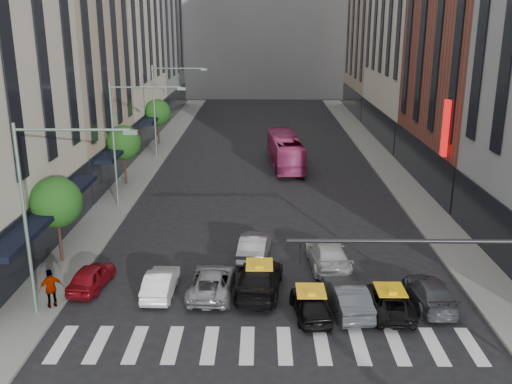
{
  "coord_description": "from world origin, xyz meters",
  "views": [
    {
      "loc": [
        -0.4,
        -19.95,
        13.35
      ],
      "look_at": [
        -0.71,
        10.93,
        4.0
      ],
      "focal_mm": 40.0,
      "sensor_mm": 36.0,
      "label": 1
    }
  ],
  "objects_px": {
    "taxi_left": "(259,279)",
    "pedestrian_far": "(51,288)",
    "streetlamp_near": "(44,196)",
    "car_white_front": "(161,282)",
    "streetlamp_mid": "(126,129)",
    "taxi_center": "(310,304)",
    "bus": "(285,151)",
    "car_red": "(91,276)",
    "streetlamp_far": "(163,99)"
  },
  "relations": [
    {
      "from": "car_red",
      "to": "streetlamp_near",
      "type": "bearing_deg",
      "value": 80.14
    },
    {
      "from": "streetlamp_mid",
      "to": "taxi_left",
      "type": "bearing_deg",
      "value": -54.85
    },
    {
      "from": "streetlamp_far",
      "to": "taxi_center",
      "type": "height_order",
      "value": "streetlamp_far"
    },
    {
      "from": "streetlamp_far",
      "to": "taxi_left",
      "type": "relative_size",
      "value": 1.71
    },
    {
      "from": "streetlamp_far",
      "to": "bus",
      "type": "height_order",
      "value": "streetlamp_far"
    },
    {
      "from": "streetlamp_mid",
      "to": "bus",
      "type": "height_order",
      "value": "streetlamp_mid"
    },
    {
      "from": "streetlamp_far",
      "to": "pedestrian_far",
      "type": "xyz_separation_m",
      "value": [
        -0.36,
        -31.45,
        -4.79
      ]
    },
    {
      "from": "streetlamp_mid",
      "to": "taxi_left",
      "type": "relative_size",
      "value": 1.71
    },
    {
      "from": "streetlamp_mid",
      "to": "bus",
      "type": "relative_size",
      "value": 0.83
    },
    {
      "from": "streetlamp_far",
      "to": "bus",
      "type": "bearing_deg",
      "value": -16.03
    },
    {
      "from": "taxi_left",
      "to": "streetlamp_far",
      "type": "bearing_deg",
      "value": -66.05
    },
    {
      "from": "streetlamp_mid",
      "to": "pedestrian_far",
      "type": "height_order",
      "value": "streetlamp_mid"
    },
    {
      "from": "streetlamp_near",
      "to": "streetlamp_far",
      "type": "distance_m",
      "value": 32.0
    },
    {
      "from": "car_red",
      "to": "streetlamp_mid",
      "type": "bearing_deg",
      "value": -79.89
    },
    {
      "from": "streetlamp_mid",
      "to": "pedestrian_far",
      "type": "distance_m",
      "value": 16.18
    },
    {
      "from": "taxi_left",
      "to": "taxi_center",
      "type": "bearing_deg",
      "value": 140.86
    },
    {
      "from": "car_red",
      "to": "taxi_center",
      "type": "distance_m",
      "value": 11.46
    },
    {
      "from": "streetlamp_near",
      "to": "pedestrian_far",
      "type": "distance_m",
      "value": 4.83
    },
    {
      "from": "car_red",
      "to": "taxi_center",
      "type": "xyz_separation_m",
      "value": [
        11.1,
        -2.86,
        0.0
      ]
    },
    {
      "from": "streetlamp_far",
      "to": "streetlamp_near",
      "type": "bearing_deg",
      "value": -90.0
    },
    {
      "from": "taxi_center",
      "to": "bus",
      "type": "height_order",
      "value": "bus"
    },
    {
      "from": "taxi_left",
      "to": "pedestrian_far",
      "type": "relative_size",
      "value": 2.72
    },
    {
      "from": "streetlamp_mid",
      "to": "streetlamp_near",
      "type": "bearing_deg",
      "value": -90.0
    },
    {
      "from": "car_white_front",
      "to": "pedestrian_far",
      "type": "relative_size",
      "value": 2.02
    },
    {
      "from": "streetlamp_near",
      "to": "bus",
      "type": "xyz_separation_m",
      "value": [
        11.88,
        28.59,
        -4.4
      ]
    },
    {
      "from": "taxi_center",
      "to": "pedestrian_far",
      "type": "height_order",
      "value": "pedestrian_far"
    },
    {
      "from": "taxi_left",
      "to": "car_red",
      "type": "bearing_deg",
      "value": 3.11
    },
    {
      "from": "pedestrian_far",
      "to": "streetlamp_far",
      "type": "bearing_deg",
      "value": -121.81
    },
    {
      "from": "car_white_front",
      "to": "taxi_left",
      "type": "height_order",
      "value": "taxi_left"
    },
    {
      "from": "streetlamp_near",
      "to": "car_white_front",
      "type": "relative_size",
      "value": 2.31
    },
    {
      "from": "taxi_left",
      "to": "pedestrian_far",
      "type": "bearing_deg",
      "value": 16.89
    },
    {
      "from": "car_white_front",
      "to": "bus",
      "type": "distance_m",
      "value": 27.39
    },
    {
      "from": "streetlamp_near",
      "to": "taxi_center",
      "type": "distance_m",
      "value": 13.05
    },
    {
      "from": "car_white_front",
      "to": "bus",
      "type": "relative_size",
      "value": 0.36
    },
    {
      "from": "pedestrian_far",
      "to": "streetlamp_mid",
      "type": "bearing_deg",
      "value": -122.48
    },
    {
      "from": "bus",
      "to": "pedestrian_far",
      "type": "bearing_deg",
      "value": 62.33
    },
    {
      "from": "streetlamp_near",
      "to": "streetlamp_mid",
      "type": "bearing_deg",
      "value": 90.0
    },
    {
      "from": "taxi_center",
      "to": "car_red",
      "type": "bearing_deg",
      "value": -21.19
    },
    {
      "from": "streetlamp_mid",
      "to": "taxi_center",
      "type": "distance_m",
      "value": 20.63
    },
    {
      "from": "car_white_front",
      "to": "taxi_left",
      "type": "xyz_separation_m",
      "value": [
        4.98,
        0.23,
        0.12
      ]
    },
    {
      "from": "car_white_front",
      "to": "taxi_center",
      "type": "height_order",
      "value": "car_white_front"
    },
    {
      "from": "streetlamp_near",
      "to": "car_white_front",
      "type": "height_order",
      "value": "streetlamp_near"
    },
    {
      "from": "streetlamp_far",
      "to": "taxi_left",
      "type": "xyz_separation_m",
      "value": [
        9.55,
        -29.56,
        -5.14
      ]
    },
    {
      "from": "car_red",
      "to": "bus",
      "type": "distance_m",
      "value": 27.98
    },
    {
      "from": "streetlamp_near",
      "to": "taxi_left",
      "type": "distance_m",
      "value": 11.11
    },
    {
      "from": "streetlamp_far",
      "to": "bus",
      "type": "relative_size",
      "value": 0.83
    },
    {
      "from": "bus",
      "to": "streetlamp_far",
      "type": "bearing_deg",
      "value": -20.12
    },
    {
      "from": "car_red",
      "to": "pedestrian_far",
      "type": "height_order",
      "value": "pedestrian_far"
    },
    {
      "from": "streetlamp_mid",
      "to": "taxi_center",
      "type": "height_order",
      "value": "streetlamp_mid"
    },
    {
      "from": "streetlamp_near",
      "to": "streetlamp_far",
      "type": "relative_size",
      "value": 1.0
    }
  ]
}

